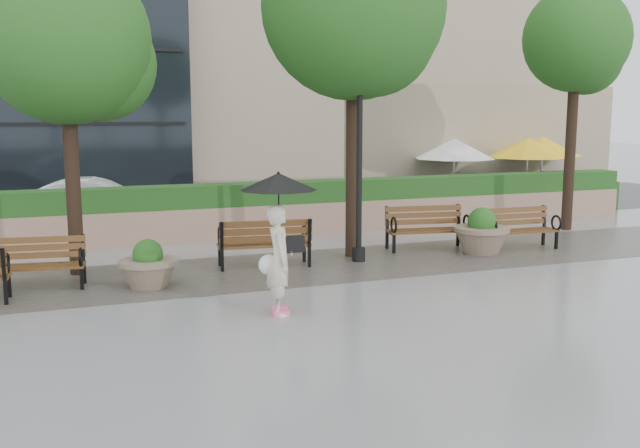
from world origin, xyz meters
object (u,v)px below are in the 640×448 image
object	(u,v)px
car_right	(95,201)
planter_left	(148,269)
planter_right	(482,235)
bench_4	(519,237)
bench_1	(36,274)
bench_3	(427,237)
pedestrian	(279,229)
bench_2	(264,253)
lamppost	(359,177)

from	to	relation	value
car_right	planter_left	bearing A→B (deg)	-164.28
car_right	planter_right	bearing A→B (deg)	-121.29
bench_4	car_right	distance (m)	11.59
planter_left	planter_right	bearing A→B (deg)	4.29
planter_right	bench_1	bearing A→B (deg)	179.79
bench_4	car_right	xyz separation A→B (m)	(-8.82, 7.51, 0.36)
bench_3	planter_left	size ratio (longest dim) A/B	1.83
bench_3	car_right	xyz separation A→B (m)	(-6.83, 6.78, 0.35)
planter_left	bench_1	bearing A→B (deg)	162.76
planter_left	car_right	distance (m)	8.14
planter_left	pedestrian	distance (m)	3.13
bench_2	car_right	bearing A→B (deg)	-60.93
bench_4	planter_right	bearing A→B (deg)	-174.11
bench_3	bench_2	bearing A→B (deg)	-165.11
bench_3	planter_right	world-z (taller)	planter_right
bench_2	bench_1	bearing A→B (deg)	11.88
planter_left	car_right	world-z (taller)	car_right
planter_right	lamppost	size ratio (longest dim) A/B	0.30
car_right	bench_2	bearing A→B (deg)	-145.64
bench_2	bench_3	size ratio (longest dim) A/B	1.01
lamppost	car_right	world-z (taller)	lamppost
car_right	pedestrian	distance (m)	10.80
planter_right	car_right	world-z (taller)	car_right
bench_2	bench_4	size ratio (longest dim) A/B	1.08
planter_left	pedestrian	world-z (taller)	pedestrian
planter_left	car_right	size ratio (longest dim) A/B	0.27
bench_1	bench_2	size ratio (longest dim) A/B	0.92
planter_left	planter_right	size ratio (longest dim) A/B	0.86
bench_3	car_right	world-z (taller)	car_right
bench_4	pedestrian	distance (m)	7.48
planter_left	bench_2	bearing A→B (deg)	20.38
bench_4	car_right	size ratio (longest dim) A/B	0.46
bench_2	pedestrian	world-z (taller)	pedestrian
bench_3	car_right	distance (m)	9.63
bench_4	lamppost	size ratio (longest dim) A/B	0.44
bench_1	car_right	size ratio (longest dim) A/B	0.46
bench_4	planter_left	world-z (taller)	bench_4
lamppost	pedestrian	distance (m)	4.21
planter_right	planter_left	bearing A→B (deg)	-175.71
bench_1	pedestrian	bearing A→B (deg)	-31.72
planter_left	bench_3	bearing A→B (deg)	11.85
bench_1	bench_4	world-z (taller)	bench_4
pedestrian	car_right	bearing A→B (deg)	22.66
lamppost	bench_4	bearing A→B (deg)	-1.28
bench_4	planter_left	size ratio (longest dim) A/B	1.71
planter_right	car_right	distance (m)	10.85
bench_4	planter_left	xyz separation A→B (m)	(-8.43, -0.62, 0.06)
bench_2	planter_left	world-z (taller)	bench_2
bench_2	lamppost	world-z (taller)	lamppost
bench_3	car_right	size ratio (longest dim) A/B	0.49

